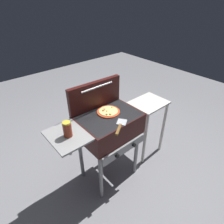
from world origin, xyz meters
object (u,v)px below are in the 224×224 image
spatula (120,126)px  prep_table (147,118)px  pizza_cheese (108,112)px  grill (108,127)px  sauce_jar (67,129)px

spatula → prep_table: size_ratio=0.31×
pizza_cheese → spatula: 0.28m
spatula → prep_table: bearing=17.6°
pizza_cheese → spatula: size_ratio=0.98×
grill → sauce_jar: 0.51m
spatula → prep_table: 0.81m
grill → spatula: size_ratio=3.87×
sauce_jar → prep_table: (1.14, 0.02, -0.40)m
sauce_jar → grill: bearing=1.5°
spatula → pizza_cheese: bearing=73.4°
pizza_cheese → sauce_jar: size_ratio=1.63×
sauce_jar → prep_table: size_ratio=0.18×
grill → pizza_cheese: (0.05, 0.05, 0.15)m
sauce_jar → spatula: size_ratio=0.60×
pizza_cheese → spatula: pizza_cheese is taller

